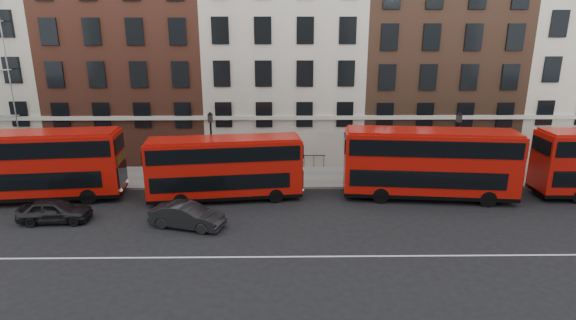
{
  "coord_description": "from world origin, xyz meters",
  "views": [
    {
      "loc": [
        -0.19,
        -22.16,
        10.94
      ],
      "look_at": [
        0.19,
        5.0,
        3.0
      ],
      "focal_mm": 28.0,
      "sensor_mm": 36.0,
      "label": 1
    }
  ],
  "objects_px": {
    "bus_a": "(32,164)",
    "bus_c": "(429,162)",
    "car_front": "(187,216)",
    "bus_b": "(224,167)",
    "car_rear": "(55,211)"
  },
  "relations": [
    {
      "from": "bus_b",
      "to": "car_rear",
      "type": "relative_size",
      "value": 2.5
    },
    {
      "from": "bus_a",
      "to": "bus_b",
      "type": "relative_size",
      "value": 1.1
    },
    {
      "from": "bus_a",
      "to": "car_front",
      "type": "bearing_deg",
      "value": -28.36
    },
    {
      "from": "car_rear",
      "to": "car_front",
      "type": "bearing_deg",
      "value": -98.2
    },
    {
      "from": "bus_c",
      "to": "car_front",
      "type": "relative_size",
      "value": 2.66
    },
    {
      "from": "bus_a",
      "to": "car_rear",
      "type": "xyz_separation_m",
      "value": [
        2.89,
        -3.53,
        -1.79
      ]
    },
    {
      "from": "car_front",
      "to": "bus_c",
      "type": "bearing_deg",
      "value": -56.99
    },
    {
      "from": "bus_b",
      "to": "car_rear",
      "type": "xyz_separation_m",
      "value": [
        -9.57,
        -3.53,
        -1.56
      ]
    },
    {
      "from": "bus_a",
      "to": "car_front",
      "type": "relative_size",
      "value": 2.63
    },
    {
      "from": "bus_c",
      "to": "car_front",
      "type": "distance_m",
      "value": 15.82
    },
    {
      "from": "bus_a",
      "to": "bus_b",
      "type": "height_order",
      "value": "bus_a"
    },
    {
      "from": "bus_a",
      "to": "car_front",
      "type": "xyz_separation_m",
      "value": [
        10.8,
        -4.38,
        -1.78
      ]
    },
    {
      "from": "car_front",
      "to": "bus_b",
      "type": "bearing_deg",
      "value": -3.92
    },
    {
      "from": "car_rear",
      "to": "bus_c",
      "type": "bearing_deg",
      "value": -83.32
    },
    {
      "from": "bus_a",
      "to": "bus_c",
      "type": "bearing_deg",
      "value": -6.28
    }
  ]
}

